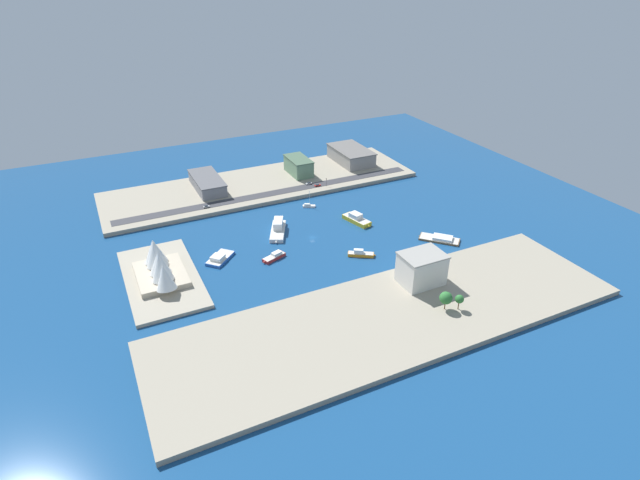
% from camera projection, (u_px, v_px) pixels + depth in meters
% --- Properties ---
extents(ground_plane, '(440.00, 440.00, 0.00)m').
position_uv_depth(ground_plane, '(312.00, 238.00, 323.84)').
color(ground_plane, navy).
extents(quay_west, '(70.00, 240.00, 2.86)m').
position_uv_depth(quay_west, '(392.00, 317.00, 250.43)').
color(quay_west, '#9E937F').
rests_on(quay_west, ground_plane).
extents(quay_east, '(70.00, 240.00, 2.86)m').
position_uv_depth(quay_east, '(262.00, 184.00, 395.85)').
color(quay_east, '#9E937F').
rests_on(quay_east, ground_plane).
extents(peninsula_point, '(76.57, 38.52, 2.00)m').
position_uv_depth(peninsula_point, '(162.00, 278.00, 281.24)').
color(peninsula_point, '#A89E89').
rests_on(peninsula_point, ground_plane).
extents(road_strip, '(9.30, 228.00, 0.15)m').
position_uv_depth(road_strip, '(273.00, 193.00, 377.41)').
color(road_strip, '#38383D').
rests_on(road_strip, quay_east).
extents(ferry_yellow_fast, '(23.63, 12.66, 6.09)m').
position_uv_depth(ferry_yellow_fast, '(357.00, 219.00, 341.85)').
color(ferry_yellow_fast, yellow).
rests_on(ferry_yellow_fast, ground_plane).
extents(sailboat_small_white, '(6.93, 9.71, 12.85)m').
position_uv_depth(sailboat_small_white, '(309.00, 206.00, 363.00)').
color(sailboat_small_white, white).
rests_on(sailboat_small_white, ground_plane).
extents(barge_flat_brown, '(24.39, 23.81, 2.93)m').
position_uv_depth(barge_flat_brown, '(440.00, 239.00, 320.25)').
color(barge_flat_brown, brown).
rests_on(barge_flat_brown, ground_plane).
extents(water_taxi_orange, '(11.79, 15.86, 4.32)m').
position_uv_depth(water_taxi_orange, '(361.00, 254.00, 303.47)').
color(water_taxi_orange, orange).
rests_on(water_taxi_orange, ground_plane).
extents(catamaran_blue, '(19.90, 20.15, 4.07)m').
position_uv_depth(catamaran_blue, '(220.00, 258.00, 299.30)').
color(catamaran_blue, blue).
rests_on(catamaran_blue, ground_plane).
extents(ferry_white_commuter, '(28.26, 19.58, 7.34)m').
position_uv_depth(ferry_white_commuter, '(278.00, 229.00, 329.07)').
color(ferry_white_commuter, silver).
rests_on(ferry_white_commuter, ground_plane).
extents(tugboat_red, '(9.81, 16.21, 3.62)m').
position_uv_depth(tugboat_red, '(274.00, 257.00, 300.76)').
color(tugboat_red, red).
rests_on(tugboat_red, ground_plane).
extents(terminal_long_green, '(28.68, 15.20, 13.10)m').
position_uv_depth(terminal_long_green, '(299.00, 166.00, 408.40)').
color(terminal_long_green, slate).
rests_on(terminal_long_green, quay_east).
extents(warehouse_low_gray, '(44.68, 19.24, 9.24)m').
position_uv_depth(warehouse_low_gray, '(207.00, 183.00, 382.87)').
color(warehouse_low_gray, gray).
rests_on(warehouse_low_gray, quay_east).
extents(hotel_broad_white, '(17.60, 23.11, 17.45)m').
position_uv_depth(hotel_broad_white, '(421.00, 268.00, 270.30)').
color(hotel_broad_white, silver).
rests_on(hotel_broad_white, quay_west).
extents(carpark_squat_concrete, '(43.79, 25.69, 11.74)m').
position_uv_depth(carpark_squat_concrete, '(351.00, 155.00, 432.68)').
color(carpark_squat_concrete, gray).
rests_on(carpark_squat_concrete, quay_east).
extents(sedan_silver, '(2.04, 4.41, 1.54)m').
position_uv_depth(sedan_silver, '(206.00, 206.00, 355.49)').
color(sedan_silver, black).
rests_on(sedan_silver, road_strip).
extents(pickup_red, '(2.10, 4.88, 1.41)m').
position_uv_depth(pickup_red, '(317.00, 185.00, 388.72)').
color(pickup_red, black).
rests_on(pickup_red, road_strip).
extents(van_white, '(1.97, 4.86, 1.62)m').
position_uv_depth(van_white, '(309.00, 183.00, 391.53)').
color(van_white, black).
rests_on(van_white, road_strip).
extents(traffic_light_waterfront, '(0.36, 0.36, 6.50)m').
position_uv_depth(traffic_light_waterfront, '(326.00, 181.00, 386.97)').
color(traffic_light_waterfront, black).
rests_on(traffic_light_waterfront, quay_east).
extents(opera_landmark, '(44.24, 26.01, 20.04)m').
position_uv_depth(opera_landmark, '(159.00, 264.00, 277.06)').
color(opera_landmark, '#BCAD93').
rests_on(opera_landmark, peninsula_point).
extents(park_tree_cluster, '(8.44, 11.50, 9.89)m').
position_uv_depth(park_tree_cluster, '(449.00, 298.00, 250.55)').
color(park_tree_cluster, brown).
rests_on(park_tree_cluster, quay_west).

